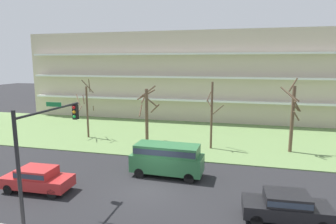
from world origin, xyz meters
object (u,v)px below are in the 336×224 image
sedan_black_near_left (286,206)px  van_green_center_right (167,157)px  sedan_red_center_left (38,178)px  traffic_signal_mast (43,142)px  tree_center (212,115)px  tree_left (147,112)px  tree_far_left (87,109)px  tree_right (292,116)px

sedan_black_near_left → van_green_center_right: size_ratio=0.86×
sedan_red_center_left → traffic_signal_mast: 5.20m
tree_center → traffic_signal_mast: 16.43m
tree_left → sedan_red_center_left: size_ratio=1.32×
tree_left → traffic_signal_mast: bearing=-91.6°
tree_far_left → sedan_black_near_left: size_ratio=1.44×
sedan_black_near_left → van_green_center_right: van_green_center_right is taller
sedan_black_near_left → traffic_signal_mast: size_ratio=0.73×
sedan_red_center_left → van_green_center_right: 8.73m
van_green_center_right → traffic_signal_mast: bearing=59.1°
tree_left → tree_right: tree_right is taller
tree_far_left → tree_right: bearing=-0.7°
tree_far_left → sedan_red_center_left: (3.62, -12.82, -2.36)m
tree_far_left → traffic_signal_mast: size_ratio=1.05×
tree_far_left → tree_right: (20.71, -0.26, 0.22)m
tree_right → sedan_black_near_left: size_ratio=1.53×
tree_left → sedan_red_center_left: (-3.26, -12.77, -2.35)m
tree_left → tree_right: size_ratio=0.86×
tree_right → sedan_red_center_left: bearing=-143.7°
tree_center → van_green_center_right: bearing=-108.2°
tree_far_left → sedan_red_center_left: tree_far_left is taller
tree_left → sedan_red_center_left: tree_left is taller
tree_far_left → tree_left: bearing=-0.4°
tree_right → van_green_center_right: (-9.63, -8.06, -2.06)m
tree_center → sedan_red_center_left: size_ratio=1.45×
sedan_black_near_left → traffic_signal_mast: (-12.18, -2.80, 3.36)m
van_green_center_right → traffic_signal_mast: (-4.65, -7.30, 2.83)m
tree_right → tree_center: bearing=-175.4°
sedan_red_center_left → van_green_center_right: van_green_center_right is taller
tree_right → sedan_black_near_left: bearing=-99.5°
tree_right → sedan_red_center_left: size_ratio=1.54×
sedan_black_near_left → tree_center: bearing=109.7°
sedan_red_center_left → traffic_signal_mast: (2.81, -2.80, 3.36)m
sedan_black_near_left → traffic_signal_mast: 12.94m
sedan_black_near_left → van_green_center_right: 8.79m
tree_left → tree_far_left: bearing=179.6°
tree_left → tree_center: (6.66, -0.79, 0.10)m
tree_far_left → tree_center: tree_far_left is taller
traffic_signal_mast → sedan_black_near_left: bearing=12.9°
tree_center → van_green_center_right: tree_center is taller
tree_center → van_green_center_right: (-2.45, -7.48, -1.93)m
van_green_center_right → tree_center: bearing=-106.5°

